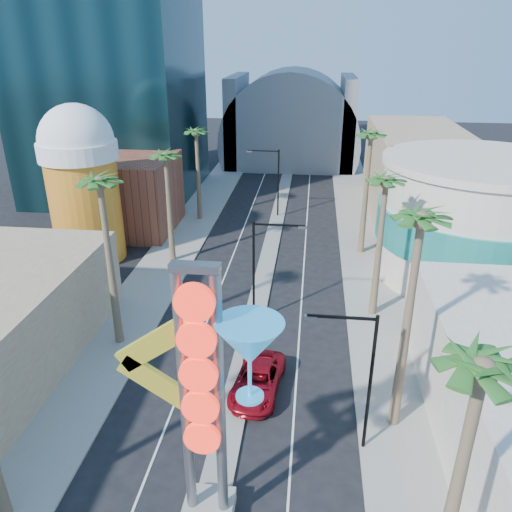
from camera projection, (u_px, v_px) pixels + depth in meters
The scene contains 21 objects.
sidewalk_west at pixel (181, 240), 52.37m from camera, with size 5.00×100.00×0.15m, color gray.
sidewalk_east at pixel (365, 249), 50.37m from camera, with size 5.00×100.00×0.15m, color gray.
median at pixel (274, 234), 54.10m from camera, with size 1.60×84.00×0.15m, color gray.
brick_filler_west at pixel (127, 194), 54.19m from camera, with size 10.00×10.00×8.00m, color brown.
filler_east at pixel (415, 171), 59.50m from camera, with size 10.00×20.00×10.00m, color #9A7A63.
beer_mug at pixel (82, 179), 45.48m from camera, with size 7.00×7.00×14.50m.
turquoise_building at pixel (475, 220), 42.84m from camera, with size 16.60×16.60×10.60m.
canopy at pixel (291, 137), 83.27m from camera, with size 22.00×16.00×22.00m.
neon_sign at pixel (222, 388), 19.25m from camera, with size 6.53×2.60×12.55m.
streetlight_0 at pixel (261, 263), 35.74m from camera, with size 3.79×0.25×8.00m.
streetlight_1 at pixel (274, 176), 57.66m from camera, with size 3.79×0.25×8.00m.
streetlight_2 at pixel (361, 372), 24.21m from camera, with size 3.45×0.25×8.00m.
palm_1 at pixel (101, 194), 30.71m from camera, with size 2.40×2.40×12.70m.
palm_2 at pixel (166, 163), 43.97m from camera, with size 2.40×2.40×11.20m.
palm_3 at pixel (196, 138), 54.87m from camera, with size 2.40×2.40×11.20m.
palm_4 at pixel (479, 389), 14.46m from camera, with size 2.40×2.40×12.20m.
palm_5 at pixel (420, 235), 23.18m from camera, with size 2.40×2.40×13.20m.
palm_6 at pixel (385, 190), 34.63m from camera, with size 2.40×2.40×11.70m.
palm_7 at pixel (370, 144), 45.17m from camera, with size 2.40×2.40×12.70m.
red_pickup at pixel (258, 380), 29.96m from camera, with size 2.67×5.78×1.61m, color maroon.
pedestrian_b at pixel (412, 333), 34.29m from camera, with size 0.89×0.69×1.83m, color gray.
Camera 1 is at (3.92, -12.33, 19.76)m, focal length 35.00 mm.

